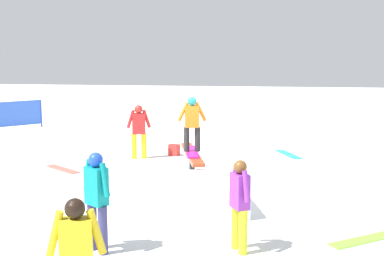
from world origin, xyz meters
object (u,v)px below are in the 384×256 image
at_px(bystander_teal, 97,197).
at_px(backpack_on_snow, 174,150).
at_px(rail_feature, 192,157).
at_px(main_rider_on_rail, 192,125).
at_px(loose_snowboard_lime, 364,240).
at_px(loose_snowboard_cyan, 288,154).
at_px(bystander_purple, 240,201).
at_px(bystander_red, 139,129).
at_px(loose_snowboard_coral, 62,169).

distance_m(bystander_teal, backpack_on_snow, 7.71).
relative_size(rail_feature, main_rider_on_rail, 1.73).
height_order(bystander_teal, loose_snowboard_lime, bystander_teal).
relative_size(main_rider_on_rail, loose_snowboard_cyan, 1.08).
height_order(rail_feature, loose_snowboard_lime, rail_feature).
height_order(rail_feature, backpack_on_snow, rail_feature).
bearing_deg(bystander_teal, rail_feature, -64.87).
relative_size(rail_feature, loose_snowboard_cyan, 1.88).
bearing_deg(bystander_teal, backpack_on_snow, -53.12).
bearing_deg(bystander_teal, loose_snowboard_cyan, -75.93).
bearing_deg(bystander_teal, bystander_purple, -135.18).
bearing_deg(rail_feature, bystander_purple, -177.14).
bearing_deg(backpack_on_snow, bystander_purple, -53.64).
distance_m(bystander_red, loose_snowboard_lime, 8.12).
relative_size(rail_feature, backpack_on_snow, 7.44).
relative_size(main_rider_on_rail, bystander_teal, 0.88).
distance_m(rail_feature, bystander_red, 3.19).
bearing_deg(loose_snowboard_coral, bystander_purple, 171.13).
bearing_deg(loose_snowboard_lime, bystander_teal, -21.25).
xyz_separation_m(main_rider_on_rail, bystander_teal, (-4.56, 0.99, -0.49)).
xyz_separation_m(bystander_teal, loose_snowboard_coral, (5.48, 2.64, -0.92)).
relative_size(bystander_red, bystander_teal, 0.96).
bearing_deg(rail_feature, loose_snowboard_lime, -149.98).
bearing_deg(bystander_red, bystander_teal, -99.63).
xyz_separation_m(loose_snowboard_cyan, backpack_on_snow, (-0.52, 3.46, 0.16)).
height_order(bystander_teal, backpack_on_snow, bystander_teal).
distance_m(main_rider_on_rail, loose_snowboard_cyan, 4.64).
bearing_deg(loose_snowboard_cyan, bystander_teal, 134.09).
xyz_separation_m(main_rider_on_rail, loose_snowboard_coral, (0.92, 3.63, -1.41)).
relative_size(bystander_teal, loose_snowboard_cyan, 1.23).
relative_size(bystander_purple, backpack_on_snow, 4.48).
xyz_separation_m(rail_feature, bystander_purple, (-4.26, -1.29, 0.22)).
relative_size(loose_snowboard_cyan, backpack_on_snow, 3.96).
distance_m(rail_feature, main_rider_on_rail, 0.78).
distance_m(bystander_red, loose_snowboard_cyan, 4.63).
bearing_deg(loose_snowboard_lime, rail_feature, -80.46).
relative_size(main_rider_on_rail, loose_snowboard_lime, 1.04).
xyz_separation_m(bystander_purple, bystander_teal, (-0.30, 2.28, 0.07)).
height_order(main_rider_on_rail, loose_snowboard_cyan, main_rider_on_rail).
height_order(rail_feature, bystander_red, bystander_red).
xyz_separation_m(rail_feature, loose_snowboard_lime, (-3.53, -3.41, -0.63)).
bearing_deg(backpack_on_snow, loose_snowboard_cyan, 28.12).
bearing_deg(loose_snowboard_lime, loose_snowboard_cyan, -117.49).
height_order(bystander_purple, bystander_red, bystander_red).
xyz_separation_m(main_rider_on_rail, loose_snowboard_cyan, (3.62, -2.53, -1.41)).
bearing_deg(bystander_purple, loose_snowboard_lime, 81.39).
height_order(loose_snowboard_lime, backpack_on_snow, backpack_on_snow).
height_order(bystander_red, loose_snowboard_lime, bystander_red).
distance_m(rail_feature, backpack_on_snow, 3.27).
bearing_deg(bystander_red, rail_feature, -70.43).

